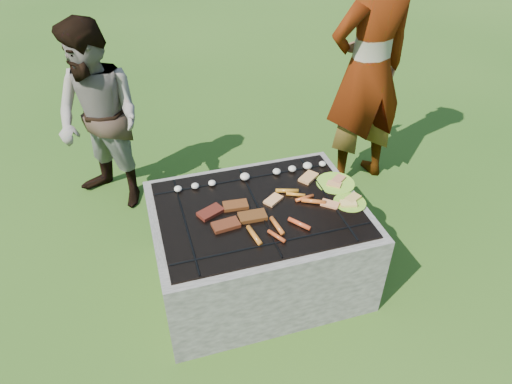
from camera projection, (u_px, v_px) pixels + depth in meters
lawn at (258, 277)px, 3.15m from camera, size 60.00×60.00×0.00m
fire_pit at (258, 247)px, 2.98m from camera, size 1.30×1.00×0.62m
mushrooms at (260, 174)px, 3.03m from camera, size 1.05×0.06×0.05m
pork_slabs at (232, 215)px, 2.71m from camera, size 0.40×0.26×0.02m
sausages at (287, 214)px, 2.71m from camera, size 0.54×0.48×0.03m
bread_on_grate at (303, 190)px, 2.91m from camera, size 0.45×0.43×0.02m
plate_far at (335, 183)px, 2.99m from camera, size 0.26×0.26×0.03m
plate_near at (350, 202)px, 2.83m from camera, size 0.20×0.20×0.03m
cook at (368, 71)px, 3.53m from camera, size 0.77×0.56×1.97m
bystander at (100, 120)px, 3.40m from camera, size 0.90×0.91×1.48m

